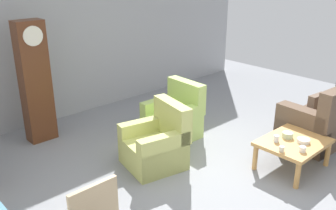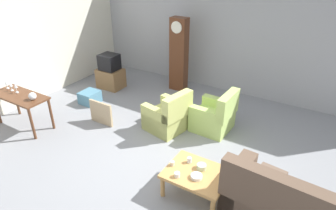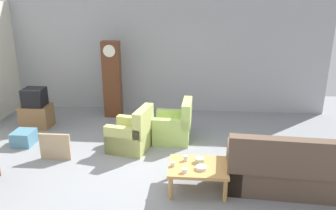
{
  "view_description": "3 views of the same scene",
  "coord_description": "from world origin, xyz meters",
  "px_view_note": "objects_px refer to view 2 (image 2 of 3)",
  "views": [
    {
      "loc": [
        -3.58,
        -2.61,
        2.75
      ],
      "look_at": [
        -0.35,
        0.89,
        0.91
      ],
      "focal_mm": 39.5,
      "sensor_mm": 36.0,
      "label": 1
    },
    {
      "loc": [
        2.3,
        -3.62,
        3.48
      ],
      "look_at": [
        -0.19,
        0.47,
        0.91
      ],
      "focal_mm": 31.34,
      "sensor_mm": 36.0,
      "label": 2
    },
    {
      "loc": [
        0.79,
        -5.31,
        3.1
      ],
      "look_at": [
        0.25,
        1.08,
        0.95
      ],
      "focal_mm": 36.13,
      "sensor_mm": 36.0,
      "label": 3
    }
  ],
  "objects_px": {
    "tv_crt": "(109,62)",
    "bowl_shallow_green": "(202,167)",
    "wine_glass_short": "(16,87)",
    "armchair_olive_near": "(168,117)",
    "coffee_table_wood": "(197,175)",
    "framed_picture_leaning": "(101,113)",
    "cup_cream_tall": "(172,163)",
    "storage_box_blue": "(90,97)",
    "cup_blue_rimmed": "(189,160)",
    "grandfather_clock": "(179,55)",
    "glass_dome_cloche": "(32,96)",
    "wine_glass_mid": "(11,85)",
    "console_table_dark": "(20,100)",
    "bowl_white_stacked": "(196,176)",
    "armchair_olive_far": "(214,117)",
    "tv_stand_cabinet": "(111,78)",
    "wine_glass_tall": "(6,83)",
    "cup_white_porcelain": "(177,175)"
  },
  "relations": [
    {
      "from": "storage_box_blue",
      "to": "glass_dome_cloche",
      "type": "xyz_separation_m",
      "value": [
        0.02,
        -1.52,
        0.68
      ]
    },
    {
      "from": "grandfather_clock",
      "to": "wine_glass_mid",
      "type": "bearing_deg",
      "value": -123.35
    },
    {
      "from": "tv_crt",
      "to": "cup_blue_rimmed",
      "type": "distance_m",
      "value": 4.31
    },
    {
      "from": "bowl_white_stacked",
      "to": "bowl_shallow_green",
      "type": "height_order",
      "value": "bowl_shallow_green"
    },
    {
      "from": "cup_blue_rimmed",
      "to": "bowl_shallow_green",
      "type": "relative_size",
      "value": 0.6
    },
    {
      "from": "tv_stand_cabinet",
      "to": "tv_crt",
      "type": "xyz_separation_m",
      "value": [
        0.0,
        0.0,
        0.48
      ]
    },
    {
      "from": "grandfather_clock",
      "to": "glass_dome_cloche",
      "type": "bearing_deg",
      "value": -113.35
    },
    {
      "from": "armchair_olive_far",
      "to": "framed_picture_leaning",
      "type": "xyz_separation_m",
      "value": [
        -2.24,
        -1.08,
        -0.04
      ]
    },
    {
      "from": "cup_cream_tall",
      "to": "wine_glass_short",
      "type": "distance_m",
      "value": 3.86
    },
    {
      "from": "wine_glass_mid",
      "to": "wine_glass_short",
      "type": "distance_m",
      "value": 0.18
    },
    {
      "from": "coffee_table_wood",
      "to": "cup_cream_tall",
      "type": "distance_m",
      "value": 0.42
    },
    {
      "from": "armchair_olive_near",
      "to": "coffee_table_wood",
      "type": "distance_m",
      "value": 1.93
    },
    {
      "from": "tv_stand_cabinet",
      "to": "wine_glass_short",
      "type": "bearing_deg",
      "value": -98.67
    },
    {
      "from": "framed_picture_leaning",
      "to": "cup_blue_rimmed",
      "type": "height_order",
      "value": "framed_picture_leaning"
    },
    {
      "from": "console_table_dark",
      "to": "grandfather_clock",
      "type": "height_order",
      "value": "grandfather_clock"
    },
    {
      "from": "tv_crt",
      "to": "storage_box_blue",
      "type": "distance_m",
      "value": 1.18
    },
    {
      "from": "wine_glass_short",
      "to": "armchair_olive_near",
      "type": "bearing_deg",
      "value": 26.67
    },
    {
      "from": "bowl_white_stacked",
      "to": "armchair_olive_far",
      "type": "bearing_deg",
      "value": 105.68
    },
    {
      "from": "armchair_olive_far",
      "to": "wine_glass_short",
      "type": "bearing_deg",
      "value": -152.2
    },
    {
      "from": "coffee_table_wood",
      "to": "console_table_dark",
      "type": "bearing_deg",
      "value": -178.29
    },
    {
      "from": "framed_picture_leaning",
      "to": "armchair_olive_near",
      "type": "bearing_deg",
      "value": 21.91
    },
    {
      "from": "tv_stand_cabinet",
      "to": "cup_white_porcelain",
      "type": "relative_size",
      "value": 7.82
    },
    {
      "from": "cup_white_porcelain",
      "to": "bowl_shallow_green",
      "type": "height_order",
      "value": "bowl_shallow_green"
    },
    {
      "from": "console_table_dark",
      "to": "framed_picture_leaning",
      "type": "xyz_separation_m",
      "value": [
        1.36,
        0.94,
        -0.38
      ]
    },
    {
      "from": "armchair_olive_far",
      "to": "cup_blue_rimmed",
      "type": "relative_size",
      "value": 9.85
    },
    {
      "from": "grandfather_clock",
      "to": "glass_dome_cloche",
      "type": "distance_m",
      "value": 3.73
    },
    {
      "from": "tv_stand_cabinet",
      "to": "cup_cream_tall",
      "type": "height_order",
      "value": "tv_stand_cabinet"
    },
    {
      "from": "cup_blue_rimmed",
      "to": "cup_cream_tall",
      "type": "height_order",
      "value": "cup_blue_rimmed"
    },
    {
      "from": "console_table_dark",
      "to": "wine_glass_tall",
      "type": "height_order",
      "value": "wine_glass_tall"
    },
    {
      "from": "armchair_olive_near",
      "to": "console_table_dark",
      "type": "distance_m",
      "value": 3.15
    },
    {
      "from": "bowl_white_stacked",
      "to": "cup_cream_tall",
      "type": "bearing_deg",
      "value": 172.35
    },
    {
      "from": "storage_box_blue",
      "to": "bowl_white_stacked",
      "type": "height_order",
      "value": "bowl_white_stacked"
    },
    {
      "from": "storage_box_blue",
      "to": "wine_glass_tall",
      "type": "height_order",
      "value": "wine_glass_tall"
    },
    {
      "from": "armchair_olive_far",
      "to": "wine_glass_tall",
      "type": "height_order",
      "value": "wine_glass_tall"
    },
    {
      "from": "framed_picture_leaning",
      "to": "cup_cream_tall",
      "type": "relative_size",
      "value": 8.15
    },
    {
      "from": "tv_stand_cabinet",
      "to": "storage_box_blue",
      "type": "distance_m",
      "value": 1.03
    },
    {
      "from": "tv_crt",
      "to": "bowl_shallow_green",
      "type": "xyz_separation_m",
      "value": [
        3.89,
        -2.3,
        -0.28
      ]
    },
    {
      "from": "cup_blue_rimmed",
      "to": "wine_glass_short",
      "type": "relative_size",
      "value": 0.43
    },
    {
      "from": "framed_picture_leaning",
      "to": "storage_box_blue",
      "type": "xyz_separation_m",
      "value": [
        -0.95,
        0.6,
        -0.11
      ]
    },
    {
      "from": "cup_white_porcelain",
      "to": "cup_blue_rimmed",
      "type": "xyz_separation_m",
      "value": [
        0.0,
        0.39,
        0.01
      ]
    },
    {
      "from": "tv_crt",
      "to": "bowl_shallow_green",
      "type": "bearing_deg",
      "value": -30.6
    },
    {
      "from": "cup_cream_tall",
      "to": "armchair_olive_far",
      "type": "bearing_deg",
      "value": 93.06
    },
    {
      "from": "console_table_dark",
      "to": "cup_blue_rimmed",
      "type": "relative_size",
      "value": 13.92
    },
    {
      "from": "bowl_white_stacked",
      "to": "console_table_dark",
      "type": "bearing_deg",
      "value": -179.88
    },
    {
      "from": "armchair_olive_far",
      "to": "console_table_dark",
      "type": "height_order",
      "value": "armchair_olive_far"
    },
    {
      "from": "bowl_shallow_green",
      "to": "coffee_table_wood",
      "type": "bearing_deg",
      "value": -101.22
    },
    {
      "from": "cup_blue_rimmed",
      "to": "cup_cream_tall",
      "type": "bearing_deg",
      "value": -134.24
    },
    {
      "from": "armchair_olive_far",
      "to": "storage_box_blue",
      "type": "xyz_separation_m",
      "value": [
        -3.18,
        -0.48,
        -0.15
      ]
    },
    {
      "from": "armchair_olive_near",
      "to": "tv_stand_cabinet",
      "type": "distance_m",
      "value": 2.71
    },
    {
      "from": "tv_stand_cabinet",
      "to": "framed_picture_leaning",
      "type": "distance_m",
      "value": 1.95
    }
  ]
}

